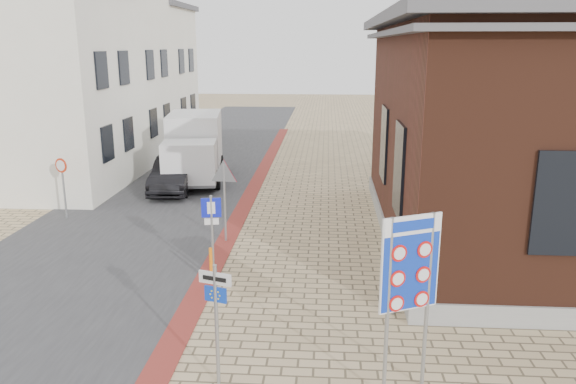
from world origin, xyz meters
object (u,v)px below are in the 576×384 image
(box_truck, at_px, (194,147))
(border_sign, at_px, (410,267))
(bollard, at_px, (211,266))
(parking_sign, at_px, (212,224))
(essen_sign, at_px, (216,307))
(sedan, at_px, (174,174))

(box_truck, bearing_deg, border_sign, -72.86)
(box_truck, xyz_separation_m, bollard, (3.03, -11.24, -1.03))
(box_truck, height_order, parking_sign, box_truck)
(essen_sign, distance_m, bollard, 4.53)
(essen_sign, relative_size, parking_sign, 1.01)
(border_sign, bearing_deg, box_truck, 90.40)
(essen_sign, height_order, parking_sign, essen_sign)
(border_sign, height_order, bollard, border_sign)
(essen_sign, xyz_separation_m, parking_sign, (-1.00, 4.57, 0.03))
(border_sign, relative_size, bollard, 3.34)
(sedan, bearing_deg, bollard, -74.30)
(sedan, bearing_deg, parking_sign, -73.76)
(border_sign, bearing_deg, sedan, 94.75)
(essen_sign, distance_m, parking_sign, 4.67)
(sedan, distance_m, essen_sign, 14.35)
(sedan, height_order, bollard, sedan)
(border_sign, xyz_separation_m, parking_sign, (-4.30, 4.57, -0.82))
(sedan, height_order, parking_sign, parking_sign)
(border_sign, distance_m, parking_sign, 6.32)
(parking_sign, bearing_deg, sedan, 100.56)
(sedan, xyz_separation_m, border_sign, (7.74, -13.63, 1.65))
(parking_sign, bearing_deg, bollard, -100.25)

